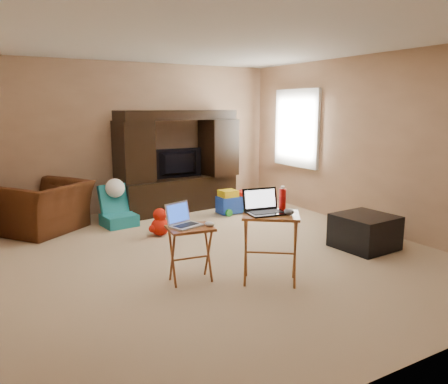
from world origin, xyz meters
TOP-DOWN VIEW (x-y plane):
  - floor at (0.00, 0.00)m, footprint 5.50×5.50m
  - ceiling at (0.00, 0.00)m, footprint 5.50×5.50m
  - wall_back at (0.00, 2.75)m, footprint 5.00×0.00m
  - wall_front at (0.00, -2.75)m, footprint 5.00×0.00m
  - wall_right at (2.50, 0.00)m, footprint 0.00×5.50m
  - window_pane at (2.48, 1.55)m, footprint 0.00×1.20m
  - window_frame at (2.46, 1.55)m, footprint 0.06×1.14m
  - entertainment_center at (0.54, 2.31)m, footprint 2.14×0.76m
  - television at (0.54, 2.27)m, footprint 0.87×0.12m
  - recliner at (-1.66, 2.05)m, footprint 1.45×1.42m
  - child_rocker at (-0.67, 1.83)m, footprint 0.53×0.59m
  - plush_toy at (-0.32, 1.04)m, footprint 0.35×0.30m
  - push_toy at (1.24, 1.66)m, footprint 0.56×0.40m
  - ottoman at (1.74, -0.76)m, footprint 0.71×0.71m
  - tray_table_left at (-0.65, -0.64)m, footprint 0.49×0.41m
  - tray_table_right at (0.04, -1.07)m, footprint 0.71×0.69m
  - laptop_left at (-0.68, -0.61)m, footprint 0.37×0.33m
  - laptop_right at (0.00, -1.05)m, footprint 0.42×0.36m
  - mouse_left at (-0.46, -0.71)m, footprint 0.11×0.14m
  - mouse_right at (0.17, -1.19)m, footprint 0.14×0.17m
  - water_bottle at (0.24, -0.99)m, footprint 0.07×0.07m

SIDE VIEW (x-z plane):
  - floor at x=0.00m, z-range 0.00..0.00m
  - plush_toy at x=-0.32m, z-range 0.00..0.39m
  - push_toy at x=1.24m, z-range 0.00..0.41m
  - ottoman at x=1.74m, z-range 0.00..0.43m
  - tray_table_left at x=-0.65m, z-range 0.00..0.58m
  - child_rocker at x=-0.67m, z-range 0.00..0.62m
  - recliner at x=-1.66m, z-range 0.00..0.71m
  - tray_table_right at x=0.04m, z-range 0.00..0.72m
  - mouse_left at x=-0.46m, z-range 0.58..0.63m
  - laptop_left at x=-0.68m, z-range 0.58..0.82m
  - mouse_right at x=0.17m, z-range 0.72..0.78m
  - television at x=0.54m, z-range 0.57..1.07m
  - water_bottle at x=0.24m, z-range 0.72..0.94m
  - laptop_right at x=0.00m, z-range 0.72..0.96m
  - entertainment_center at x=0.54m, z-range 0.00..1.71m
  - wall_back at x=0.00m, z-range -1.25..3.75m
  - wall_front at x=0.00m, z-range -1.25..3.75m
  - wall_right at x=2.50m, z-range -1.50..4.00m
  - window_pane at x=2.48m, z-range 0.80..2.00m
  - window_frame at x=2.46m, z-range 0.73..2.07m
  - ceiling at x=0.00m, z-range 2.50..2.50m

